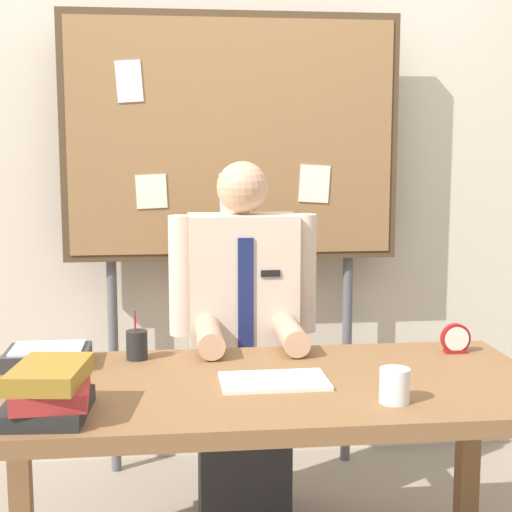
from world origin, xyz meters
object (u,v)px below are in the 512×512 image
Objects in this scene: desk at (263,410)px; open_notebook at (274,381)px; desk_clock at (456,340)px; pen_holder at (137,345)px; paper_tray at (48,356)px; person at (243,358)px; coffee_mug at (395,386)px; book_stack at (49,392)px; bulletin_board at (232,144)px.

desk is 5.33× the size of open_notebook.
pen_holder is (-1.07, 0.04, 0.00)m from desk_clock.
person is at bearing 28.76° from paper_tray.
coffee_mug is 0.59× the size of pen_holder.
pen_holder is (-0.41, 0.31, 0.04)m from open_notebook.
desk is 5.97× the size of book_stack.
open_notebook is 0.71m from desk_clock.
desk_clock is 0.59m from coffee_mug.
paper_tray is (-0.66, -0.84, -0.67)m from bulletin_board.
desk is at bearing -36.85° from pen_holder.
person is at bearing 55.64° from book_stack.
pen_holder is at bearing -115.45° from bulletin_board.
bulletin_board is (-0.00, 1.09, 0.79)m from desk.
open_notebook is at bearing -33.86° from desk.
book_stack is (-0.58, -0.85, 0.17)m from person.
book_stack is 0.89× the size of open_notebook.
coffee_mug is 1.11m from paper_tray.
person is 0.92m from coffee_mug.
coffee_mug is 0.37× the size of paper_tray.
bulletin_board is 7.06× the size of book_stack.
open_notebook is 3.32× the size of coffee_mug.
pen_holder is at bearing 143.36° from open_notebook.
coffee_mug is (0.33, -1.32, -0.65)m from bulletin_board.
book_stack is 0.56m from pen_holder.
paper_tray is (-1.35, 0.01, -0.02)m from desk_clock.
book_stack is at bearing -179.55° from coffee_mug.
open_notebook is 1.22× the size of paper_tray.
open_notebook is 1.98× the size of pen_holder.
paper_tray is (-0.66, 0.25, 0.12)m from desk.
book_stack is (-0.58, -1.33, -0.64)m from bulletin_board.
person is 4.37× the size of open_notebook.
person reaches higher than paper_tray.
pen_holder reaches higher than coffee_mug.
book_stack is 1.76× the size of pen_holder.
pen_holder is at bearing 6.64° from paper_tray.
bulletin_board reaches higher than desk.
person is at bearing -89.98° from bulletin_board.
bulletin_board is at bearing 66.25° from book_stack.
open_notebook is at bearing -36.64° from pen_holder.
desk_clock is at bearing 21.83° from open_notebook.
open_notebook is 0.74m from paper_tray.
bulletin_board is at bearing 90.02° from person.
desk is 0.65m from book_stack.
coffee_mug is at bearing -35.81° from pen_holder.
coffee_mug is at bearing -34.65° from open_notebook.
open_notebook is at bearing -21.58° from paper_tray.
open_notebook reaches higher than desk.
open_notebook is at bearing 19.40° from book_stack.
bulletin_board reaches higher than paper_tray.
coffee_mug reaches higher than paper_tray.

